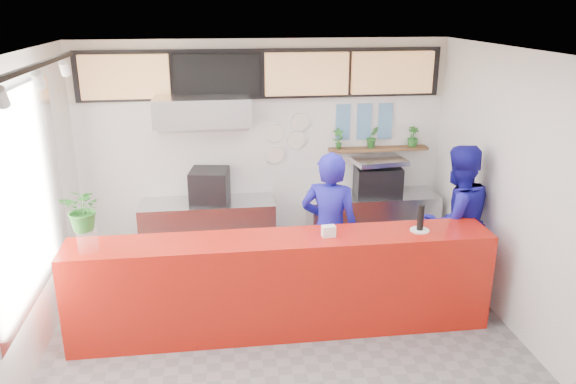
% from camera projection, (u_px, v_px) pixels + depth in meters
% --- Properties ---
extents(floor, '(5.00, 5.00, 0.00)m').
position_uv_depth(floor, '(287.00, 350.00, 5.86)').
color(floor, slate).
rests_on(floor, ground).
extents(ceiling, '(5.00, 5.00, 0.00)m').
position_uv_depth(ceiling, '(287.00, 55.00, 4.89)').
color(ceiling, silver).
extents(wall_back, '(5.00, 0.00, 5.00)m').
position_uv_depth(wall_back, '(264.00, 151.00, 7.72)').
color(wall_back, white).
rests_on(wall_back, ground).
extents(wall_left, '(0.00, 5.00, 5.00)m').
position_uv_depth(wall_left, '(13.00, 229.00, 5.06)').
color(wall_left, white).
rests_on(wall_left, ground).
extents(wall_right, '(0.00, 5.00, 5.00)m').
position_uv_depth(wall_right, '(531.00, 204.00, 5.69)').
color(wall_right, white).
rests_on(wall_right, ground).
extents(service_counter, '(4.50, 0.60, 1.10)m').
position_uv_depth(service_counter, '(282.00, 284.00, 6.05)').
color(service_counter, red).
rests_on(service_counter, ground).
extents(cream_band, '(5.00, 0.02, 0.80)m').
position_uv_depth(cream_band, '(263.00, 70.00, 7.36)').
color(cream_band, beige).
rests_on(cream_band, wall_back).
extents(prep_bench, '(1.80, 0.60, 0.90)m').
position_uv_depth(prep_bench, '(209.00, 233.00, 7.68)').
color(prep_bench, '#B2B5BA').
rests_on(prep_bench, ground).
extents(panini_oven, '(0.56, 0.56, 0.44)m').
position_uv_depth(panini_oven, '(210.00, 186.00, 7.47)').
color(panini_oven, black).
rests_on(panini_oven, prep_bench).
extents(extraction_hood, '(1.20, 0.70, 0.35)m').
position_uv_depth(extraction_hood, '(202.00, 110.00, 7.09)').
color(extraction_hood, '#B2B5BA').
rests_on(extraction_hood, ceiling).
extents(hood_lip, '(1.20, 0.69, 0.31)m').
position_uv_depth(hood_lip, '(203.00, 126.00, 7.15)').
color(hood_lip, '#B2B5BA').
rests_on(hood_lip, ceiling).
extents(right_bench, '(1.80, 0.60, 0.90)m').
position_uv_depth(right_bench, '(372.00, 224.00, 7.96)').
color(right_bench, '#B2B5BA').
rests_on(right_bench, ground).
extents(espresso_machine, '(0.65, 0.48, 0.40)m').
position_uv_depth(espresso_machine, '(378.00, 181.00, 7.76)').
color(espresso_machine, black).
rests_on(espresso_machine, right_bench).
extents(espresso_tray, '(0.76, 0.57, 0.06)m').
position_uv_depth(espresso_tray, '(379.00, 161.00, 7.67)').
color(espresso_tray, silver).
rests_on(espresso_tray, espresso_machine).
extents(herb_shelf, '(1.40, 0.18, 0.04)m').
position_uv_depth(herb_shelf, '(378.00, 149.00, 7.83)').
color(herb_shelf, brown).
rests_on(herb_shelf, wall_back).
extents(menu_board_far_left, '(1.10, 0.10, 0.55)m').
position_uv_depth(menu_board_far_left, '(125.00, 77.00, 7.06)').
color(menu_board_far_left, tan).
rests_on(menu_board_far_left, wall_back).
extents(menu_board_mid_left, '(1.10, 0.10, 0.55)m').
position_uv_depth(menu_board_mid_left, '(218.00, 75.00, 7.20)').
color(menu_board_mid_left, black).
rests_on(menu_board_mid_left, wall_back).
extents(menu_board_mid_right, '(1.10, 0.10, 0.55)m').
position_uv_depth(menu_board_mid_right, '(307.00, 74.00, 7.34)').
color(menu_board_mid_right, tan).
rests_on(menu_board_mid_right, wall_back).
extents(menu_board_far_right, '(1.10, 0.10, 0.55)m').
position_uv_depth(menu_board_far_right, '(392.00, 73.00, 7.49)').
color(menu_board_far_right, tan).
rests_on(menu_board_far_right, wall_back).
extents(soffit, '(4.80, 0.04, 0.65)m').
position_uv_depth(soffit, '(263.00, 74.00, 7.35)').
color(soffit, black).
rests_on(soffit, wall_back).
extents(window_pane, '(0.04, 2.20, 1.90)m').
position_uv_depth(window_pane, '(24.00, 197.00, 5.29)').
color(window_pane, silver).
rests_on(window_pane, wall_left).
extents(window_frame, '(0.03, 2.30, 2.00)m').
position_uv_depth(window_frame, '(26.00, 197.00, 5.29)').
color(window_frame, '#B2B5BA').
rests_on(window_frame, wall_left).
extents(track_rail, '(0.05, 2.40, 0.04)m').
position_uv_depth(track_rail, '(37.00, 66.00, 4.65)').
color(track_rail, black).
rests_on(track_rail, ceiling).
extents(dec_plate_a, '(0.24, 0.03, 0.24)m').
position_uv_depth(dec_plate_a, '(275.00, 133.00, 7.63)').
color(dec_plate_a, silver).
rests_on(dec_plate_a, wall_back).
extents(dec_plate_b, '(0.24, 0.03, 0.24)m').
position_uv_depth(dec_plate_b, '(296.00, 140.00, 7.70)').
color(dec_plate_b, silver).
rests_on(dec_plate_b, wall_back).
extents(dec_plate_c, '(0.24, 0.03, 0.24)m').
position_uv_depth(dec_plate_c, '(275.00, 155.00, 7.73)').
color(dec_plate_c, silver).
rests_on(dec_plate_c, wall_back).
extents(dec_plate_d, '(0.24, 0.03, 0.24)m').
position_uv_depth(dec_plate_d, '(300.00, 122.00, 7.63)').
color(dec_plate_d, silver).
rests_on(dec_plate_d, wall_back).
extents(photo_frame_a, '(0.20, 0.02, 0.25)m').
position_uv_depth(photo_frame_a, '(343.00, 113.00, 7.68)').
color(photo_frame_a, '#598CBF').
rests_on(photo_frame_a, wall_back).
extents(photo_frame_b, '(0.20, 0.02, 0.25)m').
position_uv_depth(photo_frame_b, '(365.00, 113.00, 7.72)').
color(photo_frame_b, '#598CBF').
rests_on(photo_frame_b, wall_back).
extents(photo_frame_c, '(0.20, 0.02, 0.25)m').
position_uv_depth(photo_frame_c, '(386.00, 112.00, 7.76)').
color(photo_frame_c, '#598CBF').
rests_on(photo_frame_c, wall_back).
extents(photo_frame_d, '(0.20, 0.02, 0.25)m').
position_uv_depth(photo_frame_d, '(343.00, 131.00, 7.76)').
color(photo_frame_d, '#598CBF').
rests_on(photo_frame_d, wall_back).
extents(photo_frame_e, '(0.20, 0.02, 0.25)m').
position_uv_depth(photo_frame_e, '(364.00, 130.00, 7.80)').
color(photo_frame_e, '#598CBF').
rests_on(photo_frame_e, wall_back).
extents(photo_frame_f, '(0.20, 0.02, 0.25)m').
position_uv_depth(photo_frame_f, '(385.00, 130.00, 7.84)').
color(photo_frame_f, '#598CBF').
rests_on(photo_frame_f, wall_back).
extents(staff_center, '(0.81, 0.69, 1.87)m').
position_uv_depth(staff_center, '(330.00, 230.00, 6.49)').
color(staff_center, '#191698').
rests_on(staff_center, ground).
extents(staff_right, '(1.04, 0.88, 1.89)m').
position_uv_depth(staff_right, '(455.00, 222.00, 6.71)').
color(staff_right, '#191698').
rests_on(staff_right, ground).
extents(herb_a, '(0.15, 0.11, 0.29)m').
position_uv_depth(herb_a, '(338.00, 139.00, 7.70)').
color(herb_a, '#296E26').
rests_on(herb_a, herb_shelf).
extents(herb_b, '(0.19, 0.16, 0.31)m').
position_uv_depth(herb_b, '(373.00, 137.00, 7.76)').
color(herb_b, '#296E26').
rests_on(herb_b, herb_shelf).
extents(herb_d, '(0.16, 0.15, 0.28)m').
position_uv_depth(herb_d, '(413.00, 137.00, 7.84)').
color(herb_d, '#296E26').
rests_on(herb_d, herb_shelf).
extents(glass_vase, '(0.25, 0.25, 0.24)m').
position_uv_depth(glass_vase, '(88.00, 240.00, 5.52)').
color(glass_vase, white).
rests_on(glass_vase, service_counter).
extents(basil_vase, '(0.47, 0.43, 0.45)m').
position_uv_depth(basil_vase, '(84.00, 209.00, 5.42)').
color(basil_vase, '#296E26').
rests_on(basil_vase, glass_vase).
extents(napkin_holder, '(0.15, 0.10, 0.12)m').
position_uv_depth(napkin_holder, '(329.00, 231.00, 5.89)').
color(napkin_holder, white).
rests_on(napkin_holder, service_counter).
extents(white_plate, '(0.21, 0.21, 0.02)m').
position_uv_depth(white_plate, '(420.00, 230.00, 6.05)').
color(white_plate, white).
rests_on(white_plate, service_counter).
extents(pepper_mill, '(0.08, 0.08, 0.28)m').
position_uv_depth(pepper_mill, '(421.00, 218.00, 6.00)').
color(pepper_mill, black).
rests_on(pepper_mill, white_plate).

